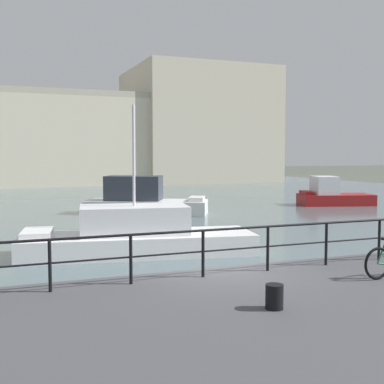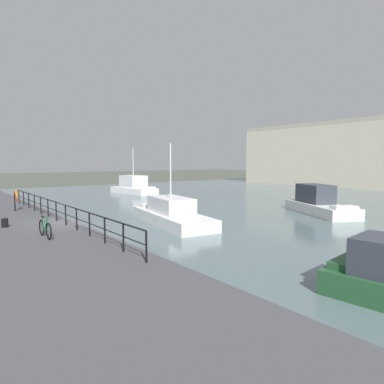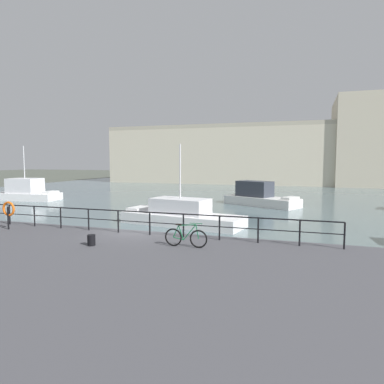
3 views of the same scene
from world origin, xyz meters
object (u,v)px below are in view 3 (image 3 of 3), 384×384
(moored_white_yacht, at_px, (181,215))
(life_ring_stand, at_px, (9,210))
(harbor_building, at_px, (303,152))
(parked_bicycle, at_px, (186,237))
(moored_green_narrowboat, at_px, (26,192))
(moored_small_launch, at_px, (259,197))
(mooring_bollard, at_px, (91,240))

(moored_white_yacht, xyz_separation_m, life_ring_stand, (-6.00, -8.43, 1.21))
(harbor_building, xyz_separation_m, moored_white_yacht, (-7.06, -46.08, -5.19))
(harbor_building, bearing_deg, parked_bicycle, -93.63)
(moored_green_narrowboat, bearing_deg, moored_white_yacht, -27.29)
(harbor_building, bearing_deg, moored_small_launch, -95.66)
(harbor_building, bearing_deg, mooring_bollard, -97.30)
(moored_green_narrowboat, height_order, moored_small_launch, moored_green_narrowboat)
(harbor_building, relative_size, moored_green_narrowboat, 7.81)
(harbor_building, bearing_deg, life_ring_stand, -103.48)
(harbor_building, bearing_deg, moored_white_yacht, -98.71)
(mooring_bollard, bearing_deg, parked_bicycle, 14.91)
(moored_white_yacht, relative_size, moored_small_launch, 1.14)
(moored_white_yacht, distance_m, mooring_bollard, 10.01)
(moored_small_launch, bearing_deg, moored_green_narrowboat, -144.82)
(harbor_building, xyz_separation_m, mooring_bollard, (-7.18, -56.08, -4.73))
(moored_green_narrowboat, xyz_separation_m, moored_white_yacht, (21.32, -8.50, -0.25))
(moored_green_narrowboat, xyz_separation_m, moored_small_launch, (25.00, 3.44, -0.07))
(parked_bicycle, bearing_deg, mooring_bollard, -166.31)
(moored_white_yacht, xyz_separation_m, mooring_bollard, (-0.12, -10.00, 0.46))
(moored_small_launch, relative_size, mooring_bollard, 17.43)
(moored_green_narrowboat, bearing_deg, parked_bicycle, -40.69)
(moored_white_yacht, bearing_deg, moored_small_launch, -97.19)
(harbor_building, height_order, moored_green_narrowboat, harbor_building)
(harbor_building, relative_size, parked_bicycle, 33.46)
(moored_green_narrowboat, xyz_separation_m, mooring_bollard, (21.20, -18.50, 0.21))
(life_ring_stand, bearing_deg, moored_white_yacht, 54.53)
(parked_bicycle, height_order, mooring_bollard, parked_bicycle)
(moored_white_yacht, xyz_separation_m, moored_small_launch, (3.68, 11.94, 0.18))
(mooring_bollard, distance_m, life_ring_stand, 6.13)
(moored_small_launch, relative_size, parked_bicycle, 4.33)
(mooring_bollard, bearing_deg, moored_small_launch, 80.17)
(moored_white_yacht, bearing_deg, parked_bicycle, 121.50)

